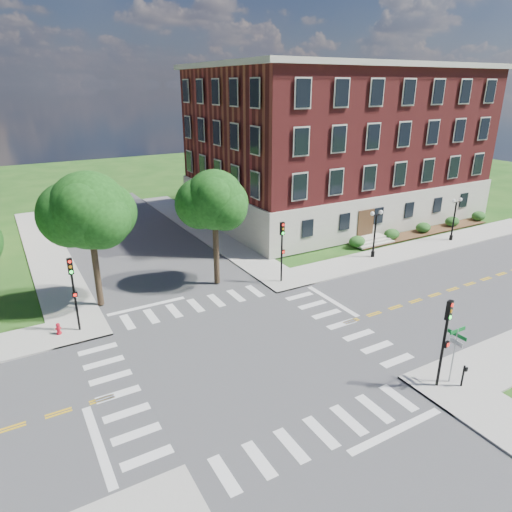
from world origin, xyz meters
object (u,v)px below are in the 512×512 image
twin_lamp_east (454,217)px  fire_hydrant (58,329)px  traffic_signal_ne (282,244)px  street_sign_pole (455,345)px  traffic_signal_nw (73,285)px  traffic_signal_se (446,333)px  twin_lamp_west (375,231)px  push_button_post (463,375)px

twin_lamp_east → fire_hydrant: 36.46m
traffic_signal_ne → street_sign_pole: size_ratio=1.55×
traffic_signal_nw → street_sign_pole: bearing=-44.0°
traffic_signal_se → traffic_signal_nw: same height
traffic_signal_nw → fire_hydrant: traffic_signal_nw is taller
traffic_signal_nw → street_sign_pole: (15.69, -15.14, -0.88)m
twin_lamp_west → traffic_signal_ne: bearing=-177.1°
traffic_signal_nw → fire_hydrant: 2.98m
traffic_signal_nw → push_button_post: bearing=-44.7°
traffic_signal_se → traffic_signal_nw: bearing=134.6°
traffic_signal_nw → twin_lamp_east: (35.19, 0.20, -0.66)m
traffic_signal_nw → twin_lamp_west: bearing=1.3°
traffic_signal_se → twin_lamp_east: bearing=36.9°
twin_lamp_east → push_button_post: 25.07m
street_sign_pole → twin_lamp_east: bearing=38.2°
traffic_signal_ne → traffic_signal_se: bearing=-90.9°
traffic_signal_se → fire_hydrant: traffic_signal_se is taller
traffic_signal_nw → fire_hydrant: (-1.21, 0.08, -2.72)m
traffic_signal_ne → twin_lamp_east: size_ratio=1.13×
traffic_signal_ne → push_button_post: 15.99m
street_sign_pole → fire_hydrant: 22.82m
twin_lamp_east → push_button_post: (-19.28, -15.92, -1.73)m
twin_lamp_east → fire_hydrant: bearing=-179.8°
twin_lamp_east → street_sign_pole: (-19.50, -15.34, -0.21)m
traffic_signal_nw → push_button_post: (15.91, -15.72, -2.39)m
twin_lamp_west → street_sign_pole: twin_lamp_west is taller
street_sign_pole → fire_hydrant: street_sign_pole is taller
twin_lamp_west → twin_lamp_east: (10.02, -0.37, 0.00)m
push_button_post → fire_hydrant: size_ratio=1.60×
twin_lamp_east → twin_lamp_west: bearing=177.9°
fire_hydrant → traffic_signal_nw: bearing=-3.9°
push_button_post → street_sign_pole: bearing=110.7°
twin_lamp_west → push_button_post: 18.83m
traffic_signal_nw → street_sign_pole: traffic_signal_nw is taller
street_sign_pole → traffic_signal_ne: bearing=92.2°
traffic_signal_ne → fire_hydrant: (-16.32, 0.01, -2.72)m
street_sign_pole → push_button_post: street_sign_pole is taller
traffic_signal_ne → street_sign_pole: traffic_signal_ne is taller
twin_lamp_east → traffic_signal_nw: bearing=-179.7°
traffic_signal_se → fire_hydrant: (-16.07, 15.14, -2.72)m
street_sign_pole → traffic_signal_nw: bearing=136.0°
traffic_signal_se → twin_lamp_west: (10.31, 15.64, -0.66)m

